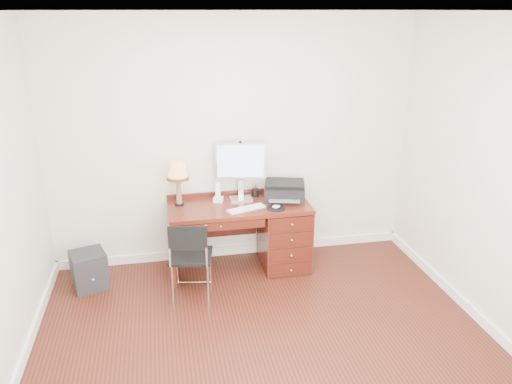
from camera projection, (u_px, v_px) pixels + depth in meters
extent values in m
plane|color=#34120B|center=(266.00, 345.00, 4.28)|extent=(4.00, 4.00, 0.00)
plane|color=silver|center=(233.00, 142.00, 5.43)|extent=(4.00, 0.00, 4.00)
plane|color=silver|center=(500.00, 182.00, 4.18)|extent=(0.00, 3.50, 3.50)
plane|color=white|center=(269.00, 11.00, 3.35)|extent=(4.00, 4.00, 0.00)
cube|color=white|center=(235.00, 250.00, 5.86)|extent=(4.00, 0.03, 0.10)
cube|color=white|center=(19.00, 371.00, 3.90)|extent=(0.03, 3.50, 0.10)
cube|color=white|center=(475.00, 314.00, 4.62)|extent=(0.03, 3.50, 0.10)
cube|color=#5A1C12|center=(239.00, 207.00, 5.31)|extent=(1.50, 0.65, 0.04)
cube|color=#5A1C12|center=(284.00, 235.00, 5.53)|extent=(0.50, 0.61, 0.71)
cube|color=#5A1C12|center=(172.00, 244.00, 5.31)|extent=(0.04, 0.61, 0.71)
cube|color=#47160E|center=(214.00, 221.00, 5.63)|extent=(0.96, 0.03, 0.39)
cube|color=#47160E|center=(221.00, 226.00, 5.01)|extent=(0.91, 0.03, 0.09)
sphere|color=#BF8C3F|center=(292.00, 248.00, 5.23)|extent=(0.03, 0.03, 0.03)
cube|color=silver|center=(241.00, 199.00, 5.46)|extent=(0.27, 0.22, 0.02)
cube|color=silver|center=(240.00, 188.00, 5.48)|extent=(0.06, 0.04, 0.20)
cube|color=silver|center=(240.00, 161.00, 5.35)|extent=(0.54, 0.15, 0.39)
cube|color=#4C8CF2|center=(240.00, 161.00, 5.33)|extent=(0.49, 0.10, 0.35)
cube|color=white|center=(246.00, 209.00, 5.19)|extent=(0.42, 0.25, 0.02)
cylinder|color=black|center=(276.00, 208.00, 5.21)|extent=(0.20, 0.20, 0.01)
ellipsoid|color=white|center=(276.00, 207.00, 5.20)|extent=(0.09, 0.06, 0.03)
cube|color=black|center=(285.00, 192.00, 5.46)|extent=(0.51, 0.44, 0.15)
cube|color=black|center=(285.00, 184.00, 5.43)|extent=(0.48, 0.41, 0.04)
cylinder|color=black|center=(179.00, 204.00, 5.31)|extent=(0.10, 0.10, 0.02)
cone|color=#936745|center=(179.00, 191.00, 5.26)|extent=(0.06, 0.06, 0.29)
cone|color=#E99A49|center=(178.00, 170.00, 5.18)|extent=(0.23, 0.23, 0.18)
cylinder|color=#593814|center=(178.00, 178.00, 5.21)|extent=(0.24, 0.24, 0.04)
cube|color=white|center=(218.00, 199.00, 5.40)|extent=(0.13, 0.13, 0.04)
cube|color=white|center=(218.00, 190.00, 5.36)|extent=(0.07, 0.08, 0.17)
cylinder|color=black|center=(256.00, 193.00, 5.54)|extent=(0.07, 0.07, 0.09)
cube|color=black|center=(191.00, 256.00, 4.85)|extent=(0.46, 0.46, 0.02)
cube|color=black|center=(191.00, 238.00, 4.58)|extent=(0.36, 0.09, 0.24)
cylinder|color=silver|center=(174.00, 270.00, 5.06)|extent=(0.02, 0.02, 0.45)
cylinder|color=silver|center=(207.00, 267.00, 5.12)|extent=(0.02, 0.02, 0.45)
cylinder|color=silver|center=(175.00, 287.00, 4.75)|extent=(0.02, 0.02, 0.45)
cylinder|color=silver|center=(211.00, 283.00, 4.81)|extent=(0.02, 0.02, 0.45)
cylinder|color=silver|center=(173.00, 248.00, 4.58)|extent=(0.02, 0.02, 0.40)
cylinder|color=silver|center=(210.00, 244.00, 4.64)|extent=(0.02, 0.02, 0.40)
cube|color=black|center=(89.00, 270.00, 5.12)|extent=(0.42, 0.42, 0.39)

